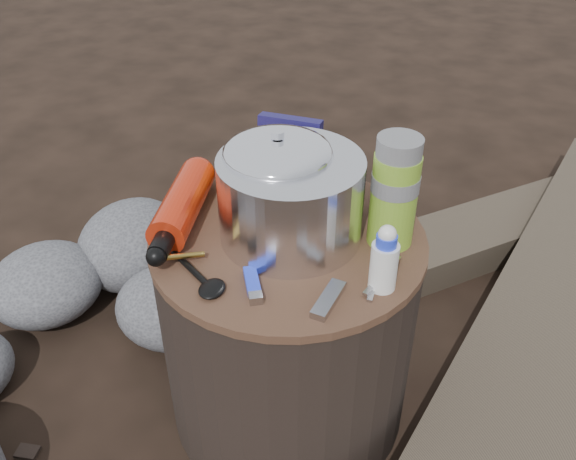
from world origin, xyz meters
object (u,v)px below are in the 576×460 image
(stump, at_px, (288,328))
(camping_pot, at_px, (278,184))
(fuel_bottle, at_px, (183,204))
(log_main, at_px, (554,311))
(thermos, at_px, (394,193))
(travel_mug, at_px, (391,189))

(stump, height_order, camping_pot, camping_pot)
(camping_pot, xyz_separation_m, fuel_bottle, (-0.18, -0.03, -0.06))
(log_main, relative_size, fuel_bottle, 5.82)
(stump, xyz_separation_m, camping_pot, (-0.03, 0.02, 0.33))
(log_main, height_order, fuel_bottle, fuel_bottle)
(thermos, xyz_separation_m, travel_mug, (-0.02, 0.09, -0.05))
(fuel_bottle, bearing_deg, travel_mug, 11.63)
(stump, relative_size, thermos, 2.47)
(thermos, relative_size, travel_mug, 1.93)
(stump, bearing_deg, log_main, 37.05)
(camping_pot, xyz_separation_m, travel_mug, (0.19, 0.11, -0.04))
(log_main, xyz_separation_m, thermos, (-0.38, -0.37, 0.50))
(fuel_bottle, height_order, travel_mug, travel_mug)
(camping_pot, relative_size, fuel_bottle, 0.64)
(stump, bearing_deg, travel_mug, 40.85)
(camping_pot, distance_m, fuel_bottle, 0.19)
(log_main, bearing_deg, travel_mug, -130.93)
(camping_pot, bearing_deg, thermos, 7.03)
(camping_pot, height_order, fuel_bottle, camping_pot)
(log_main, relative_size, camping_pot, 9.03)
(stump, xyz_separation_m, travel_mug, (0.16, 0.14, 0.29))
(log_main, bearing_deg, thermos, -121.99)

